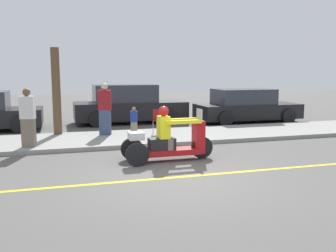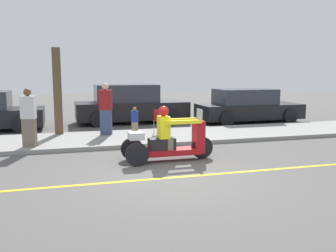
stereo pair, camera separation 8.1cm
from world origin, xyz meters
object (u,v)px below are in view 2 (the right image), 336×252
(spectator_end_of_line, at_px, (29,119))
(parked_car_lot_right, at_px, (130,105))
(tree_trunk, at_px, (57,91))
(folding_chair_curbside, at_px, (161,119))
(spectator_by_tree, at_px, (106,110))
(motorcycle_trike, at_px, (168,141))
(spectator_near_curb, at_px, (135,122))
(parked_car_lot_far, at_px, (248,106))

(spectator_end_of_line, relative_size, parked_car_lot_right, 0.35)
(spectator_end_of_line, bearing_deg, tree_trunk, 68.64)
(folding_chair_curbside, distance_m, tree_trunk, 3.62)
(spectator_end_of_line, distance_m, spectator_by_tree, 2.72)
(motorcycle_trike, height_order, tree_trunk, tree_trunk)
(spectator_by_tree, bearing_deg, spectator_near_curb, -33.40)
(tree_trunk, bearing_deg, folding_chair_curbside, -15.12)
(parked_car_lot_right, relative_size, tree_trunk, 1.65)
(spectator_by_tree, bearing_deg, spectator_end_of_line, -148.67)
(parked_car_lot_right, distance_m, parked_car_lot_far, 5.18)
(spectator_near_curb, xyz_separation_m, folding_chair_curbside, (0.97, 0.27, 0.04))
(parked_car_lot_right, bearing_deg, spectator_end_of_line, -127.48)
(motorcycle_trike, relative_size, tree_trunk, 0.81)
(spectator_near_curb, relative_size, spectator_by_tree, 0.56)
(parked_car_lot_right, bearing_deg, tree_trunk, -135.82)
(spectator_by_tree, relative_size, tree_trunk, 0.59)
(spectator_end_of_line, xyz_separation_m, spectator_near_curb, (3.20, 0.84, -0.33))
(motorcycle_trike, distance_m, tree_trunk, 5.14)
(motorcycle_trike, bearing_deg, parked_car_lot_right, 87.55)
(parked_car_lot_far, xyz_separation_m, tree_trunk, (-8.02, -1.68, 0.88))
(spectator_by_tree, height_order, tree_trunk, tree_trunk)
(motorcycle_trike, xyz_separation_m, spectator_near_curb, (-0.27, 3.07, 0.09))
(folding_chair_curbside, bearing_deg, motorcycle_trike, -101.79)
(folding_chair_curbside, height_order, parked_car_lot_far, parked_car_lot_far)
(tree_trunk, bearing_deg, parked_car_lot_right, 44.18)
(spectator_end_of_line, relative_size, parked_car_lot_far, 0.37)
(spectator_by_tree, bearing_deg, motorcycle_trike, -72.58)
(motorcycle_trike, bearing_deg, spectator_end_of_line, 147.34)
(parked_car_lot_right, bearing_deg, parked_car_lot_far, -13.58)
(parked_car_lot_right, relative_size, parked_car_lot_far, 1.06)
(spectator_by_tree, distance_m, folding_chair_curbside, 1.89)
(parked_car_lot_far, bearing_deg, spectator_end_of_line, -157.18)
(spectator_end_of_line, height_order, spectator_near_curb, spectator_end_of_line)
(spectator_end_of_line, bearing_deg, spectator_near_curb, 14.76)
(spectator_near_curb, bearing_deg, tree_trunk, 153.85)
(spectator_end_of_line, height_order, tree_trunk, tree_trunk)
(motorcycle_trike, relative_size, parked_car_lot_far, 0.52)
(parked_car_lot_far, distance_m, tree_trunk, 8.24)
(motorcycle_trike, xyz_separation_m, folding_chair_curbside, (0.70, 3.34, 0.13))
(spectator_near_curb, relative_size, parked_car_lot_far, 0.21)
(spectator_by_tree, height_order, parked_car_lot_right, spectator_by_tree)
(motorcycle_trike, xyz_separation_m, parked_car_lot_right, (0.31, 7.14, 0.29))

